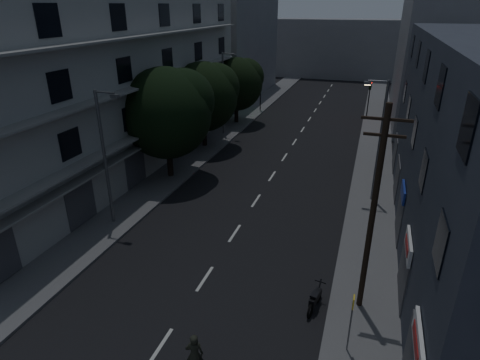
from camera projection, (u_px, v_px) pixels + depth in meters
The scene contains 20 objects.
ground at pixel (286, 155), 35.72m from camera, with size 160.00×160.00×0.00m, color black.
sidewalk_left at pixel (208, 146), 37.85m from camera, with size 3.00×90.00×0.15m, color #565659.
sidewalk_right at pixel (374, 164), 33.53m from camera, with size 3.00×90.00×0.15m, color #565659.
lane_markings at pixel (299, 135), 41.15m from camera, with size 0.15×60.50×0.01m.
building_left at pixel (115, 81), 30.27m from camera, with size 7.00×36.00×14.00m.
building_right at pixel (474, 150), 20.50m from camera, with size 6.19×28.00×11.00m.
building_far_left at pixel (239, 38), 55.96m from camera, with size 6.00×20.00×16.00m, color slate.
building_far_right at pixel (427, 62), 44.44m from camera, with size 6.00×20.00×13.00m, color slate.
building_far_end at pixel (340, 49), 72.84m from camera, with size 24.00×8.00×10.00m, color slate.
tree_near at pixel (167, 110), 29.16m from camera, with size 6.67×6.67×8.23m.
tree_mid at pixel (204, 94), 35.99m from camera, with size 6.23×6.23×7.66m.
tree_far at pixel (237, 82), 43.62m from camera, with size 5.72×5.72×7.08m.
traffic_signal_far_right at pixel (370, 92), 46.20m from camera, with size 0.28×0.37×4.10m.
traffic_signal_far_left at pixel (261, 86), 49.27m from camera, with size 0.28×0.37×4.10m.
street_lamp_left_near at pixel (106, 153), 22.77m from camera, with size 1.51×0.25×8.00m.
street_lamp_right at pixel (379, 136), 25.64m from camera, with size 1.51×0.25×8.00m.
street_lamp_left_far at pixel (224, 90), 39.61m from camera, with size 1.51×0.25×8.00m.
utility_pole at pixel (373, 210), 15.85m from camera, with size 1.80×0.24×9.00m.
bus_stop_sign at pixel (352, 314), 14.72m from camera, with size 0.06×0.35×2.52m.
motorcycle at pixel (315, 300), 17.55m from camera, with size 0.59×1.82×1.17m.
Camera 1 is at (6.68, -8.18, 12.32)m, focal length 30.00 mm.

